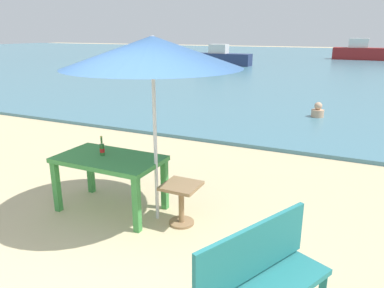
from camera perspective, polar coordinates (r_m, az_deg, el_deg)
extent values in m
cube|color=teal|center=(32.26, 22.45, 11.76)|extent=(120.00, 50.00, 0.08)
cube|color=#3D8C42|center=(4.96, -12.76, -2.32)|extent=(1.40, 0.80, 0.06)
cube|color=#3D8C42|center=(5.28, -20.30, -6.24)|extent=(0.08, 0.08, 0.70)
cube|color=#3D8C42|center=(4.50, -8.59, -9.40)|extent=(0.08, 0.08, 0.70)
cube|color=#3D8C42|center=(5.73, -15.51, -3.93)|extent=(0.08, 0.08, 0.70)
cube|color=#3D8C42|center=(5.02, -4.27, -6.34)|extent=(0.08, 0.08, 0.70)
cylinder|color=#2D662D|center=(5.02, -13.79, -0.87)|extent=(0.06, 0.06, 0.16)
cone|color=#2D662D|center=(5.00, -13.85, -0.02)|extent=(0.06, 0.06, 0.03)
cylinder|color=#2D662D|center=(4.98, -13.90, 0.61)|extent=(0.03, 0.03, 0.09)
cylinder|color=red|center=(5.03, -13.78, -0.95)|extent=(0.07, 0.07, 0.05)
cylinder|color=gold|center=(4.97, -13.93, 1.13)|extent=(0.03, 0.03, 0.01)
cylinder|color=silver|center=(4.50, -5.77, 1.62)|extent=(0.04, 0.04, 2.30)
cone|color=#33598C|center=(4.34, -6.16, 14.04)|extent=(2.10, 2.10, 0.36)
cube|color=olive|center=(4.56, -1.69, -6.51)|extent=(0.44, 0.44, 0.04)
cylinder|color=olive|center=(4.67, -1.66, -9.55)|extent=(0.07, 0.07, 0.50)
cylinder|color=olive|center=(4.78, -1.64, -12.07)|extent=(0.32, 0.32, 0.03)
cube|color=#237275|center=(2.98, 9.57, -16.02)|extent=(0.55, 1.10, 0.44)
cube|color=#237275|center=(3.63, 15.51, -19.62)|extent=(0.06, 0.06, 0.42)
cylinder|color=tan|center=(10.73, 18.92, 4.54)|extent=(0.34, 0.34, 0.20)
sphere|color=tan|center=(10.69, 19.03, 5.61)|extent=(0.21, 0.21, 0.21)
cube|color=navy|center=(26.25, 4.88, 12.97)|extent=(3.88, 1.06, 0.79)
cube|color=silver|center=(26.34, 4.18, 14.54)|extent=(1.24, 0.79, 0.62)
cube|color=maroon|center=(34.34, 25.03, 12.59)|extent=(4.71, 1.28, 0.96)
cube|color=silver|center=(34.32, 24.48, 14.09)|extent=(1.50, 0.96, 0.75)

